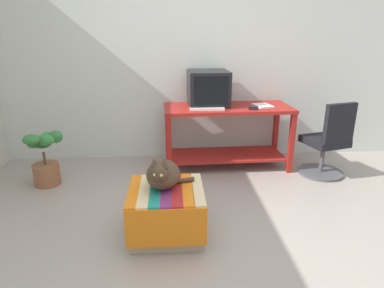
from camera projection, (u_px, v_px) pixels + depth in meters
The scene contains 12 objects.
ground_plane at pixel (199, 242), 2.70m from camera, with size 14.00×14.00×0.00m, color #9E9389.
back_wall at pixel (186, 58), 4.22m from camera, with size 8.00×0.10×2.60m, color silver.
desk at pixel (227, 126), 4.07m from camera, with size 1.54×0.69×0.76m.
tv_monitor at pixel (208, 88), 4.01m from camera, with size 0.49×0.53×0.41m.
keyboard at pixel (207, 108), 3.83m from camera, with size 0.40×0.15×0.02m, color beige.
book at pixel (263, 106), 3.99m from camera, with size 0.18×0.25×0.02m, color white.
ottoman_with_blanket at pixel (167, 212), 2.75m from camera, with size 0.61×0.61×0.41m.
cat at pixel (163, 174), 2.66m from camera, with size 0.42×0.38×0.30m.
potted_plant at pixel (45, 161), 3.62m from camera, with size 0.39×0.38×0.62m.
office_chair at pixel (328, 144), 3.83m from camera, with size 0.52×0.52×0.89m.
stapler at pixel (253, 108), 3.82m from camera, with size 0.04×0.11×0.04m, color black.
pen at pixel (263, 105), 4.06m from camera, with size 0.01×0.01×0.14m, color #2351B2.
Camera 1 is at (-0.20, -2.30, 1.61)m, focal length 31.17 mm.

